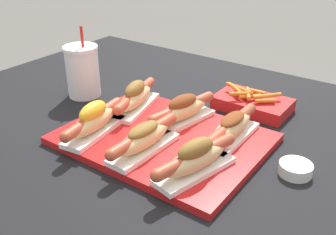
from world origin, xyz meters
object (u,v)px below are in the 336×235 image
(hot_dog_2, at_px, (195,159))
(hot_dog_4, at_px, (182,110))
(hot_dog_0, at_px, (94,120))
(fries_basket, at_px, (252,103))
(serving_tray, at_px, (163,139))
(drink_cup, at_px, (83,71))
(hot_dog_1, at_px, (143,138))
(hot_dog_5, at_px, (232,127))
(hot_dog_3, at_px, (135,97))
(sauce_bowl, at_px, (295,169))

(hot_dog_2, height_order, hot_dog_4, hot_dog_2)
(hot_dog_0, xyz_separation_m, fries_basket, (0.24, 0.38, -0.03))
(hot_dog_2, bearing_deg, serving_tray, 148.91)
(drink_cup, distance_m, fries_basket, 0.50)
(hot_dog_1, height_order, hot_dog_5, hot_dog_1)
(serving_tray, relative_size, fries_basket, 2.29)
(serving_tray, distance_m, hot_dog_3, 0.17)
(hot_dog_0, bearing_deg, drink_cup, 141.38)
(hot_dog_1, distance_m, hot_dog_4, 0.17)
(hot_dog_0, height_order, hot_dog_3, hot_dog_0)
(hot_dog_4, xyz_separation_m, fries_basket, (0.10, 0.21, -0.03))
(serving_tray, relative_size, hot_dog_1, 2.05)
(hot_dog_3, height_order, sauce_bowl, hot_dog_3)
(hot_dog_2, xyz_separation_m, hot_dog_3, (-0.29, 0.16, -0.00))
(hot_dog_0, height_order, sauce_bowl, hot_dog_0)
(hot_dog_0, relative_size, drink_cup, 1.06)
(sauce_bowl, bearing_deg, hot_dog_2, -139.44)
(sauce_bowl, bearing_deg, hot_dog_1, -155.93)
(fries_basket, bearing_deg, hot_dog_4, -115.21)
(hot_dog_0, height_order, drink_cup, drink_cup)
(hot_dog_5, bearing_deg, hot_dog_1, -130.13)
(hot_dog_3, bearing_deg, fries_basket, 41.40)
(hot_dog_2, xyz_separation_m, hot_dog_5, (-0.00, 0.16, -0.00))
(hot_dog_5, height_order, fries_basket, hot_dog_5)
(serving_tray, xyz_separation_m, drink_cup, (-0.36, 0.09, 0.07))
(hot_dog_2, height_order, hot_dog_3, same)
(hot_dog_4, height_order, drink_cup, drink_cup)
(hot_dog_1, relative_size, drink_cup, 1.07)
(drink_cup, bearing_deg, hot_dog_0, -38.62)
(drink_cup, bearing_deg, serving_tray, -13.54)
(hot_dog_1, xyz_separation_m, hot_dog_2, (0.14, -0.00, 0.00))
(sauce_bowl, xyz_separation_m, fries_basket, (-0.21, 0.24, 0.01))
(hot_dog_4, relative_size, hot_dog_5, 0.98)
(hot_dog_2, bearing_deg, hot_dog_0, -179.77)
(hot_dog_4, bearing_deg, fries_basket, 64.79)
(hot_dog_2, height_order, drink_cup, drink_cup)
(hot_dog_5, bearing_deg, serving_tray, -151.29)
(hot_dog_1, relative_size, fries_basket, 1.12)
(hot_dog_4, xyz_separation_m, drink_cup, (-0.36, 0.00, 0.02))
(serving_tray, distance_m, hot_dog_5, 0.17)
(hot_dog_5, xyz_separation_m, fries_basket, (-0.04, 0.21, -0.03))
(hot_dog_1, distance_m, fries_basket, 0.38)
(hot_dog_2, relative_size, hot_dog_4, 0.99)
(hot_dog_0, distance_m, sauce_bowl, 0.47)
(hot_dog_2, bearing_deg, fries_basket, 97.10)
(hot_dog_2, distance_m, hot_dog_5, 0.16)
(hot_dog_2, distance_m, hot_dog_3, 0.33)
(drink_cup, bearing_deg, hot_dog_5, -1.03)
(hot_dog_1, height_order, hot_dog_4, hot_dog_4)
(serving_tray, bearing_deg, hot_dog_0, -147.94)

